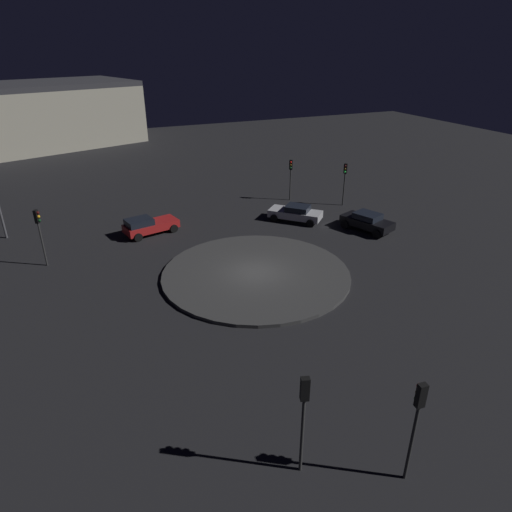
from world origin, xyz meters
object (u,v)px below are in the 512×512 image
object	(u,v)px
car_black	(367,221)
traffic_light_west	(304,406)
car_red	(148,225)
store_building	(28,116)
traffic_light_southeast_near	(345,176)
traffic_light_northeast	(39,227)
car_silver	(296,213)
traffic_light_west_near	(417,413)
traffic_light_southeast	(291,172)

from	to	relation	value
car_black	traffic_light_west	xyz separation A→B (m)	(-18.01, 16.02, 2.23)
car_red	store_building	world-z (taller)	store_building
traffic_light_southeast_near	traffic_light_northeast	bearing A→B (deg)	-30.61
car_silver	traffic_light_northeast	xyz separation A→B (m)	(-0.68, 19.81, 2.16)
traffic_light_west_near	store_building	world-z (taller)	store_building
car_red	traffic_light_northeast	bearing A→B (deg)	-172.76
car_silver	car_black	size ratio (longest dim) A/B	0.97
traffic_light_southeast	store_building	size ratio (longest dim) A/B	0.12
traffic_light_west	traffic_light_southeast	bearing A→B (deg)	-9.25
car_silver	car_black	xyz separation A→B (m)	(-4.19, -4.35, 0.05)
car_red	traffic_light_west_near	world-z (taller)	traffic_light_west_near
traffic_light_southeast_near	traffic_light_west_near	xyz separation A→B (m)	(-25.85, 14.47, 0.20)
car_black	car_red	distance (m)	17.71
traffic_light_west_near	store_building	size ratio (longest dim) A/B	0.13
traffic_light_southeast	car_black	bearing A→B (deg)	48.51
traffic_light_northeast	traffic_light_southeast	size ratio (longest dim) A/B	1.03
traffic_light_northeast	traffic_light_southeast	distance (m)	22.77
car_silver	traffic_light_southeast_near	xyz separation A→B (m)	(1.87, -6.04, 2.10)
traffic_light_southeast	traffic_light_west_near	distance (m)	31.09
traffic_light_west_near	traffic_light_northeast	bearing A→B (deg)	30.65
car_red	traffic_light_southeast_near	bearing A→B (deg)	-13.95
car_red	traffic_light_southeast	bearing A→B (deg)	-0.91
car_red	traffic_light_northeast	world-z (taller)	traffic_light_northeast
car_silver	store_building	distance (m)	47.13
traffic_light_southeast_near	traffic_light_west	world-z (taller)	traffic_light_west
store_building	traffic_light_northeast	bearing A→B (deg)	73.92
traffic_light_west	store_building	distance (m)	64.95
traffic_light_northeast	traffic_light_southeast_near	distance (m)	25.98
traffic_light_west_near	store_building	xyz separation A→B (m)	(66.06, 12.51, 1.36)
traffic_light_northeast	traffic_light_west	xyz separation A→B (m)	(-21.52, -8.14, 0.12)
car_red	traffic_light_southeast	distance (m)	14.83
car_black	traffic_light_west	world-z (taller)	traffic_light_west
car_silver	traffic_light_northeast	distance (m)	19.94
traffic_light_northeast	traffic_light_west_near	distance (m)	25.94
car_black	traffic_light_west_near	world-z (taller)	traffic_light_west_near
traffic_light_southeast	store_building	bearing A→B (deg)	-112.38
car_red	traffic_light_west	bearing A→B (deg)	-101.87
traffic_light_northeast	traffic_light_southeast	xyz separation A→B (m)	(5.92, -21.98, -0.08)
car_black	traffic_light_southeast	bearing A→B (deg)	172.26
store_building	traffic_light_west_near	bearing A→B (deg)	83.13
car_silver	traffic_light_southeast_near	distance (m)	6.66
car_black	traffic_light_southeast_near	distance (m)	6.62
traffic_light_west_near	store_building	distance (m)	67.24
traffic_light_west	traffic_light_west_near	world-z (taller)	traffic_light_west_near
car_red	store_building	bearing A→B (deg)	89.28
car_red	store_building	distance (m)	41.03
traffic_light_northeast	traffic_light_west_near	size ratio (longest dim) A/B	0.95
traffic_light_northeast	store_building	xyz separation A→B (m)	(42.75, 1.13, 1.50)
car_silver	traffic_light_southeast	world-z (taller)	traffic_light_southeast
traffic_light_west	car_silver	bearing A→B (deg)	-10.22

